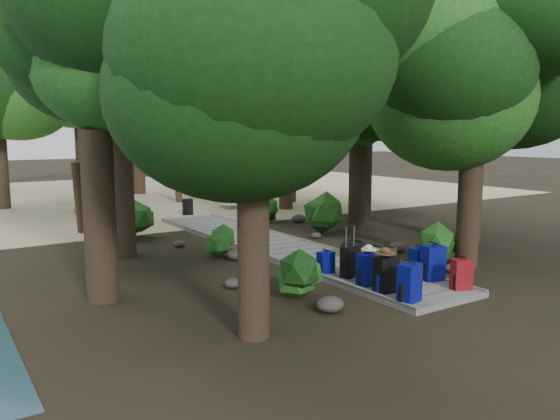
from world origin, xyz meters
TOP-DOWN VIEW (x-y plane):
  - ground at (0.00, 0.00)m, footprint 120.00×120.00m
  - sand_beach at (0.00, 16.00)m, footprint 40.00×22.00m
  - boardwalk at (0.00, 1.00)m, footprint 2.00×12.00m
  - backpack_left_a at (-0.76, -4.60)m, footprint 0.46×0.37m
  - backpack_left_b at (-0.69, -3.93)m, footprint 0.45×0.34m
  - backpack_left_c at (-0.64, -3.34)m, footprint 0.43×0.34m
  - backpack_left_d at (-0.76, -2.15)m, footprint 0.34×0.25m
  - backpack_right_a at (0.68, -4.59)m, footprint 0.44×0.38m
  - backpack_right_b at (0.75, -3.82)m, footprint 0.49×0.39m
  - backpack_right_c at (0.77, -3.42)m, footprint 0.39×0.28m
  - backpack_right_d at (0.60, -2.68)m, footprint 0.41×0.36m
  - duffel_right_khaki at (0.70, -2.16)m, footprint 0.43×0.63m
  - duffel_right_black at (0.72, -1.46)m, footprint 0.49×0.71m
  - suitcase_on_boardwalk at (-0.54, -2.69)m, footprint 0.48×0.36m
  - lone_suitcase_on_sand at (0.47, 8.06)m, footprint 0.44×0.32m
  - hat_brown at (-0.75, -3.95)m, footprint 0.41×0.41m
  - hat_white at (-0.61, -3.35)m, footprint 0.32×0.32m
  - kayak at (-2.90, 10.56)m, footprint 1.19×3.58m
  - sun_lounger at (2.75, 9.03)m, footprint 1.00×1.93m
  - tree_right_a at (2.72, -3.12)m, footprint 4.49×4.49m
  - tree_right_b at (5.26, -1.20)m, footprint 5.36×5.36m
  - tree_right_c at (3.89, 2.16)m, footprint 4.69×4.69m
  - tree_right_d at (5.52, 3.78)m, footprint 5.69×5.69m
  - tree_right_e at (4.61, 7.44)m, footprint 4.55×4.55m
  - tree_right_f at (6.05, 9.38)m, footprint 5.66×5.66m
  - tree_left_a at (-3.83, -4.29)m, footprint 4.18×4.18m
  - tree_left_b at (-5.28, -1.13)m, footprint 4.69×4.69m
  - tree_left_c at (-3.77, 2.36)m, footprint 4.73×4.73m
  - tree_back_a at (-1.64, 15.28)m, footprint 5.41×5.41m
  - tree_back_b at (1.41, 16.39)m, footprint 4.93×4.93m
  - tree_back_c at (5.19, 15.84)m, footprint 4.76×4.76m
  - palm_right_a at (2.62, 5.50)m, footprint 4.61×4.61m
  - palm_right_b at (5.13, 11.36)m, footprint 4.92×4.92m
  - palm_right_c at (2.02, 12.24)m, footprint 4.32×4.32m
  - palm_left_a at (-4.09, 6.37)m, footprint 4.31×4.31m
  - rock_left_a at (-2.10, -4.00)m, footprint 0.51×0.45m
  - rock_left_b at (-2.82, -1.72)m, footprint 0.36×0.33m
  - rock_left_c at (-1.56, 0.43)m, footprint 0.49×0.44m
  - rock_left_d at (-2.16, 2.67)m, footprint 0.34×0.30m
  - rock_right_a at (1.92, -3.36)m, footprint 0.37×0.33m
  - rock_right_b at (2.49, -1.09)m, footprint 0.47×0.42m
  - rock_right_c at (1.79, 1.60)m, footprint 0.33×0.30m
  - rock_right_d at (3.08, 4.33)m, footprint 0.52×0.46m
  - shrub_left_a at (-2.07, -3.14)m, footprint 0.97×0.97m
  - shrub_left_b at (-1.74, 0.90)m, footprint 0.83×0.83m
  - shrub_left_c at (-2.67, 4.53)m, footprint 1.29×1.29m
  - shrub_right_a at (2.37, -2.57)m, footprint 0.95×0.95m
  - shrub_right_b at (2.40, 2.04)m, footprint 1.49×1.49m
  - shrub_right_c at (2.27, 5.14)m, footprint 0.91×0.91m

SIDE VIEW (x-z plane):
  - ground at x=0.00m, z-range 0.00..0.00m
  - sand_beach at x=0.00m, z-range 0.00..0.02m
  - boardwalk at x=0.00m, z-range 0.00..0.12m
  - rock_right_c at x=1.79m, z-range 0.00..0.18m
  - rock_left_d at x=-2.16m, z-range 0.00..0.18m
  - rock_left_b at x=-2.82m, z-range 0.00..0.20m
  - rock_right_a at x=1.92m, z-range 0.00..0.20m
  - rock_right_b at x=2.49m, z-range 0.00..0.26m
  - rock_left_c at x=-1.56m, z-range 0.00..0.27m
  - rock_left_a at x=-2.10m, z-range 0.00..0.28m
  - rock_right_d at x=3.08m, z-range 0.00..0.28m
  - kayak at x=-2.90m, z-range 0.02..0.37m
  - sun_lounger at x=2.75m, z-range 0.02..0.62m
  - duffel_right_khaki at x=0.70m, z-range 0.12..0.54m
  - lone_suitcase_on_sand at x=0.47m, z-range 0.02..0.64m
  - duffel_right_black at x=0.72m, z-range 0.12..0.54m
  - shrub_left_b at x=-1.74m, z-range 0.00..0.75m
  - backpack_left_d at x=-0.76m, z-range 0.12..0.64m
  - backpack_right_d at x=0.60m, z-range 0.12..0.65m
  - shrub_right_c at x=2.27m, z-range 0.00..0.82m
  - shrub_right_a at x=2.37m, z-range 0.00..0.85m
  - shrub_left_a at x=-2.07m, z-range 0.00..0.87m
  - backpack_right_a at x=0.68m, z-range 0.12..0.78m
  - backpack_right_c at x=0.77m, z-range 0.12..0.78m
  - suitcase_on_boardwalk at x=-0.54m, z-range 0.12..0.78m
  - backpack_left_c at x=-0.64m, z-range 0.12..0.84m
  - backpack_left_b at x=-0.69m, z-range 0.12..0.89m
  - backpack_left_a at x=-0.76m, z-range 0.12..0.89m
  - backpack_right_b at x=0.75m, z-range 0.12..0.92m
  - shrub_left_c at x=-2.67m, z-range 0.00..1.16m
  - shrub_right_b at x=2.40m, z-range 0.00..1.35m
  - hat_white at x=-0.61m, z-range 0.84..0.94m
  - hat_brown at x=-0.75m, z-range 0.89..1.01m
  - palm_left_a at x=-4.09m, z-range 0.00..6.86m
  - palm_right_c at x=2.02m, z-range 0.00..6.87m
  - tree_left_a at x=-3.83m, z-range 0.00..6.97m
  - tree_right_a at x=2.72m, z-range 0.00..7.49m
  - palm_right_a at x=2.62m, z-range 0.00..7.86m
  - tree_right_c at x=3.89m, z-range 0.00..8.12m
  - tree_right_e at x=4.61m, z-range 0.00..8.18m
  - tree_left_c at x=-3.77m, z-range 0.00..8.22m
  - tree_left_b at x=-5.28m, z-range 0.00..8.43m
  - tree_back_c at x=5.19m, z-range 0.00..8.57m
  - tree_back_b at x=1.41m, z-range 0.00..8.81m
  - tree_back_a at x=-1.64m, z-range 0.00..9.37m
  - palm_right_b at x=5.13m, z-range 0.00..9.51m
  - tree_right_b at x=5.26m, z-range 0.00..9.56m
  - tree_right_f at x=6.05m, z-range 0.00..10.11m
  - tree_right_d at x=5.52m, z-range 0.00..10.43m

